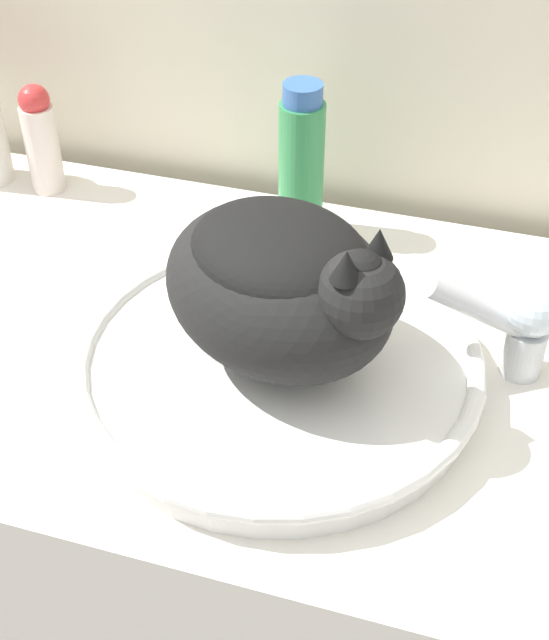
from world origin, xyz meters
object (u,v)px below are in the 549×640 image
at_px(cat, 283,282).
at_px(shampoo_bottle_tall, 301,163).
at_px(deodorant_stick, 41,139).
at_px(faucet, 522,319).

height_order(cat, shampoo_bottle_tall, cat).
bearing_deg(deodorant_stick, faucet, -16.86).
distance_m(deodorant_stick, shampoo_bottle_tall, 0.37).
relative_size(cat, shampoo_bottle_tall, 1.74).
xyz_separation_m(cat, shampoo_bottle_tall, (-0.06, 0.29, -0.04)).
bearing_deg(faucet, shampoo_bottle_tall, -55.37).
height_order(faucet, shampoo_bottle_tall, shampoo_bottle_tall).
distance_m(cat, faucet, 0.26).
distance_m(faucet, shampoo_bottle_tall, 0.36).
bearing_deg(shampoo_bottle_tall, faucet, -34.36).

